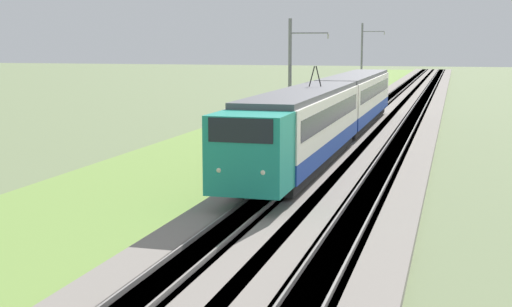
% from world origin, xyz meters
% --- Properties ---
extents(ballast_main, '(240.00, 4.40, 0.30)m').
position_xyz_m(ballast_main, '(50.00, 0.00, 0.15)').
color(ballast_main, gray).
rests_on(ballast_main, ground).
extents(ballast_adjacent, '(240.00, 4.40, 0.30)m').
position_xyz_m(ballast_adjacent, '(50.00, -3.85, 0.15)').
color(ballast_adjacent, gray).
rests_on(ballast_adjacent, ground).
extents(track_main, '(240.00, 1.57, 0.45)m').
position_xyz_m(track_main, '(50.00, 0.00, 0.16)').
color(track_main, '#4C4238').
rests_on(track_main, ground).
extents(track_adjacent, '(240.00, 1.57, 0.45)m').
position_xyz_m(track_adjacent, '(50.00, -3.85, 0.16)').
color(track_adjacent, '#4C4238').
rests_on(track_adjacent, ground).
extents(grass_verge, '(240.00, 9.76, 0.12)m').
position_xyz_m(grass_verge, '(50.00, 6.14, 0.06)').
color(grass_verge, olive).
rests_on(grass_verge, ground).
extents(passenger_train, '(39.52, 2.94, 5.20)m').
position_xyz_m(passenger_train, '(39.29, 0.00, 2.45)').
color(passenger_train, teal).
rests_on(passenger_train, ground).
extents(catenary_mast_mid, '(0.22, 2.56, 7.90)m').
position_xyz_m(catenary_mast_mid, '(40.00, 2.95, 4.09)').
color(catenary_mast_mid, slate).
rests_on(catenary_mast_mid, ground).
extents(catenary_mast_far, '(0.22, 2.56, 8.55)m').
position_xyz_m(catenary_mast_far, '(75.43, 2.96, 4.42)').
color(catenary_mast_far, slate).
rests_on(catenary_mast_far, ground).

